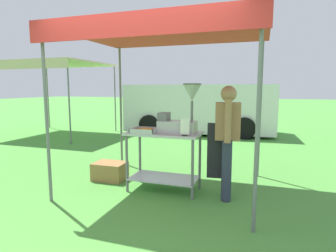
% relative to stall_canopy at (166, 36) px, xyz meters
% --- Properties ---
extents(ground_plane, '(70.00, 70.00, 0.00)m').
position_rel_stall_canopy_xyz_m(ground_plane, '(-0.03, 4.93, -2.34)').
color(ground_plane, '#478E38').
extents(stall_canopy, '(2.93, 2.32, 2.43)m').
position_rel_stall_canopy_xyz_m(stall_canopy, '(0.00, 0.00, 0.00)').
color(stall_canopy, slate).
rests_on(stall_canopy, ground).
extents(donut_cart, '(1.12, 0.58, 0.91)m').
position_rel_stall_canopy_xyz_m(donut_cart, '(-0.00, -0.10, -1.70)').
color(donut_cart, '#B7B7BC').
rests_on(donut_cart, ground).
extents(donut_tray, '(0.38, 0.31, 0.07)m').
position_rel_stall_canopy_xyz_m(donut_tray, '(-0.25, -0.22, -1.40)').
color(donut_tray, '#B7B7BC').
rests_on(donut_tray, donut_cart).
extents(donut_fryer, '(0.63, 0.28, 0.73)m').
position_rel_stall_canopy_xyz_m(donut_fryer, '(0.27, -0.08, -1.15)').
color(donut_fryer, '#B7B7BC').
rests_on(donut_fryer, donut_cart).
extents(menu_sign, '(0.13, 0.05, 0.25)m').
position_rel_stall_canopy_xyz_m(menu_sign, '(0.38, -0.29, -1.32)').
color(menu_sign, black).
rests_on(menu_sign, donut_cart).
extents(vendor, '(0.46, 0.54, 1.61)m').
position_rel_stall_canopy_xyz_m(vendor, '(0.95, -0.12, -1.44)').
color(vendor, '#2D3347').
rests_on(vendor, ground).
extents(supply_crate, '(0.55, 0.41, 0.30)m').
position_rel_stall_canopy_xyz_m(supply_crate, '(-1.06, 0.09, -2.19)').
color(supply_crate, olive).
rests_on(supply_crate, ground).
extents(van_white, '(5.13, 2.34, 1.69)m').
position_rel_stall_canopy_xyz_m(van_white, '(-0.70, 5.72, -1.46)').
color(van_white, white).
rests_on(van_white, ground).
extents(neighbour_tent, '(3.20, 2.78, 2.40)m').
position_rel_stall_canopy_xyz_m(neighbour_tent, '(-5.20, 3.72, -0.02)').
color(neighbour_tent, slate).
rests_on(neighbour_tent, ground).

